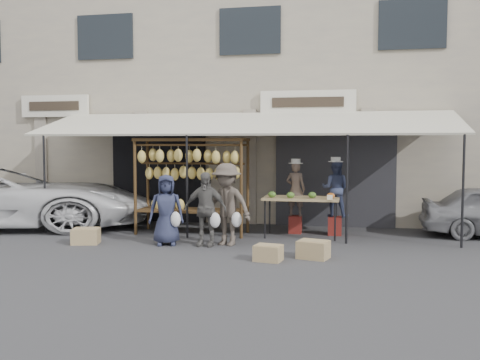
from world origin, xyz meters
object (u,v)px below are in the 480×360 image
object	(u,v)px
customer_mid	(205,209)
customer_right	(227,204)
crate_near_a	(268,253)
crate_far	(86,236)
vendor_right	(335,188)
crate_near_b	(313,250)
banana_rack	(191,167)
produce_table	(301,199)
customer_left	(166,210)
vendor_left	(296,189)

from	to	relation	value
customer_mid	customer_right	distance (m)	0.46
customer_right	crate_near_a	size ratio (longest dim) A/B	3.58
customer_right	crate_far	size ratio (longest dim) A/B	3.14
vendor_right	crate_near_b	distance (m)	2.79
banana_rack	vendor_right	bearing A→B (deg)	8.82
vendor_right	crate_near_b	xyz separation A→B (m)	(-0.33, -2.62, -0.92)
crate_near_a	customer_right	bearing A→B (deg)	129.21
produce_table	customer_right	bearing A→B (deg)	-138.36
customer_left	crate_near_b	xyz separation A→B (m)	(3.09, -0.72, -0.57)
produce_table	crate_near_a	bearing A→B (deg)	-98.15
customer_mid	crate_near_a	world-z (taller)	customer_mid
produce_table	customer_mid	size ratio (longest dim) A/B	1.11
crate_near_a	customer_mid	bearing A→B (deg)	142.34
banana_rack	crate_far	xyz separation A→B (m)	(-1.84, -1.62, -1.41)
vendor_left	customer_left	xyz separation A→B (m)	(-2.51, -1.97, -0.31)
vendor_right	customer_right	distance (m)	2.77
produce_table	crate_near_a	distance (m)	2.70
vendor_left	crate_near_a	size ratio (longest dim) A/B	2.65
customer_left	customer_mid	size ratio (longest dim) A/B	0.96
customer_mid	crate_far	distance (m)	2.62
banana_rack	vendor_left	bearing A→B (deg)	13.89
customer_left	crate_far	world-z (taller)	customer_left
crate_near_b	crate_near_a	bearing A→B (deg)	-154.44
banana_rack	vendor_left	distance (m)	2.50
produce_table	crate_near_a	xyz separation A→B (m)	(-0.37, -2.58, -0.72)
vendor_left	crate_near_b	world-z (taller)	vendor_left
banana_rack	vendor_left	xyz separation A→B (m)	(2.37, 0.59, -0.52)
produce_table	crate_far	xyz separation A→B (m)	(-4.38, -1.71, -0.70)
banana_rack	produce_table	distance (m)	2.64
customer_right	produce_table	bearing A→B (deg)	57.05
vendor_left	crate_near_a	distance (m)	3.20
vendor_left	crate_near_a	world-z (taller)	vendor_left
banana_rack	vendor_right	world-z (taller)	banana_rack
vendor_left	customer_right	world-z (taller)	customer_right
customer_mid	crate_near_b	distance (m)	2.47
vendor_left	crate_near_b	size ratio (longest dim) A/B	2.33
customer_left	vendor_right	bearing A→B (deg)	12.04
vendor_right	crate_far	bearing A→B (deg)	30.75
produce_table	customer_right	distance (m)	1.92
customer_left	crate_near_a	world-z (taller)	customer_left
produce_table	crate_near_a	world-z (taller)	produce_table
produce_table	crate_near_b	size ratio (longest dim) A/B	3.12
vendor_right	customer_right	world-z (taller)	vendor_right
crate_near_a	customer_left	bearing A→B (deg)	154.60
produce_table	crate_near_b	bearing A→B (deg)	-79.32
produce_table	vendor_right	xyz separation A→B (m)	(0.75, 0.41, 0.22)
crate_near_a	crate_far	size ratio (longest dim) A/B	0.88
produce_table	crate_near_b	distance (m)	2.35
vendor_left	customer_right	size ratio (longest dim) A/B	0.74
vendor_right	customer_left	xyz separation A→B (m)	(-3.43, -1.89, -0.34)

